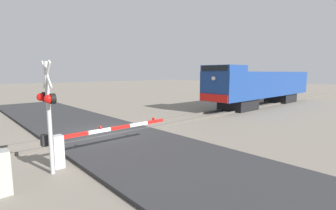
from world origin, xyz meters
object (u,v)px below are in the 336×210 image
(crossing_signal, at_px, (48,106))
(crossing_gate, at_px, (76,142))
(locomotive, at_px, (262,85))
(utility_cabinet, at_px, (2,173))

(crossing_signal, distance_m, crossing_gate, 1.93)
(locomotive, bearing_deg, utility_cabinet, -79.77)
(utility_cabinet, bearing_deg, crossing_gate, 111.18)
(crossing_gate, bearing_deg, utility_cabinet, -68.82)
(locomotive, relative_size, crossing_gate, 3.07)
(locomotive, height_order, crossing_signal, locomotive)
(crossing_signal, bearing_deg, locomotive, 99.52)
(locomotive, xyz_separation_m, crossing_signal, (3.73, -22.24, 0.23))
(crossing_signal, relative_size, utility_cabinet, 3.00)
(locomotive, distance_m, utility_cabinet, 24.16)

